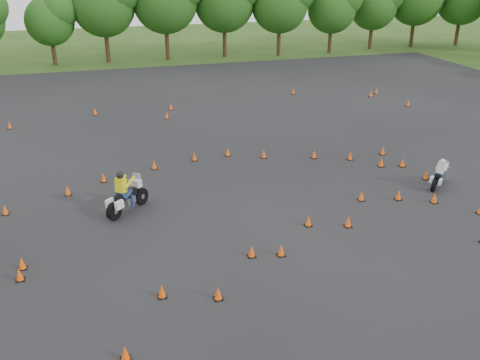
{
  "coord_description": "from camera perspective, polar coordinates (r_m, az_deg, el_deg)",
  "views": [
    {
      "loc": [
        -6.23,
        -17.07,
        10.57
      ],
      "look_at": [
        0.0,
        4.0,
        1.2
      ],
      "focal_mm": 40.0,
      "sensor_mm": 36.0,
      "label": 1
    }
  ],
  "objects": [
    {
      "name": "treeline",
      "position": [
        53.15,
        -7.25,
        16.4
      ],
      "size": [
        87.29,
        32.24,
        10.51
      ],
      "color": "#224F16",
      "rests_on": "ground"
    },
    {
      "name": "ground",
      "position": [
        21.02,
        3.12,
        -7.13
      ],
      "size": [
        140.0,
        140.0,
        0.0
      ],
      "primitive_type": "plane",
      "color": "#2D5119",
      "rests_on": "ground"
    },
    {
      "name": "rider_white",
      "position": [
        27.66,
        20.44,
        0.8
      ],
      "size": [
        1.89,
        1.73,
        1.51
      ],
      "primitive_type": null,
      "rotation": [
        0.0,
        0.0,
        0.7
      ],
      "color": "silver",
      "rests_on": "ground"
    },
    {
      "name": "asphalt_pad",
      "position": [
        26.13,
        -1.24,
        -0.76
      ],
      "size": [
        62.0,
        62.0,
        0.0
      ],
      "primitive_type": "plane",
      "color": "black",
      "rests_on": "ground"
    },
    {
      "name": "traffic_cones",
      "position": [
        25.64,
        -1.07,
        -0.69
      ],
      "size": [
        36.14,
        32.87,
        0.45
      ],
      "color": "#FF550A",
      "rests_on": "asphalt_pad"
    },
    {
      "name": "rider_yellow",
      "position": [
        23.8,
        -11.93,
        -1.19
      ],
      "size": [
        2.37,
        2.32,
        1.96
      ],
      "primitive_type": null,
      "rotation": [
        0.0,
        0.0,
        0.76
      ],
      "color": "#D2CA12",
      "rests_on": "ground"
    }
  ]
}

